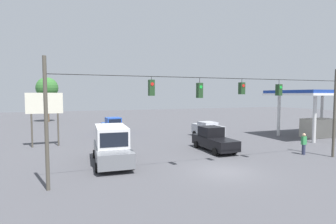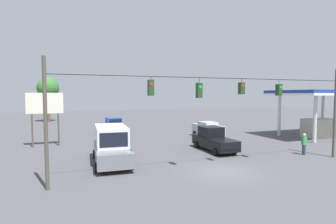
% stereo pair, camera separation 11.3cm
% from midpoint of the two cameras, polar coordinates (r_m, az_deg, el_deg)
% --- Properties ---
extents(ground_plane, '(140.00, 140.00, 0.00)m').
position_cam_midpoint_polar(ground_plane, '(18.03, 11.75, -12.58)').
color(ground_plane, '#47474C').
extents(overhead_signal_span, '(21.28, 0.38, 7.07)m').
position_cam_midpoint_polar(overhead_signal_span, '(17.58, 11.03, 1.54)').
color(overhead_signal_span, '#4C473D').
rests_on(overhead_signal_span, ground_plane).
extents(sedan_silver_oncoming_far, '(2.31, 4.55, 1.85)m').
position_cam_midpoint_polar(sedan_silver_oncoming_far, '(31.29, 8.50, -3.74)').
color(sedan_silver_oncoming_far, '#A8AAB2').
rests_on(sedan_silver_oncoming_far, ground_plane).
extents(pickup_truck_black_crossing_near, '(2.19, 5.24, 2.12)m').
position_cam_midpoint_polar(pickup_truck_black_crossing_near, '(24.20, 9.75, -5.96)').
color(pickup_truck_black_crossing_near, black).
rests_on(pickup_truck_black_crossing_near, ground_plane).
extents(pickup_truck_blue_withflow_far, '(2.50, 5.41, 2.12)m').
position_cam_midpoint_polar(pickup_truck_blue_withflow_far, '(34.96, -12.10, -2.97)').
color(pickup_truck_blue_withflow_far, '#234CB2').
rests_on(pickup_truck_blue_withflow_far, ground_plane).
extents(box_truck_grey_parked_shoulder, '(2.80, 6.47, 2.73)m').
position_cam_midpoint_polar(box_truck_grey_parked_shoulder, '(19.99, -12.33, -6.97)').
color(box_truck_grey_parked_shoulder, slate).
rests_on(box_truck_grey_parked_shoulder, ground_plane).
extents(traffic_cone_nearest, '(0.43, 0.43, 0.69)m').
position_cam_midpoint_polar(traffic_cone_nearest, '(18.64, -13.98, -10.95)').
color(traffic_cone_nearest, orange).
rests_on(traffic_cone_nearest, ground_plane).
extents(traffic_cone_second, '(0.43, 0.43, 0.69)m').
position_cam_midpoint_polar(traffic_cone_second, '(20.88, -14.03, -9.35)').
color(traffic_cone_second, orange).
rests_on(traffic_cone_second, ground_plane).
extents(traffic_cone_third, '(0.43, 0.43, 0.69)m').
position_cam_midpoint_polar(traffic_cone_third, '(23.39, -14.96, -7.94)').
color(traffic_cone_third, orange).
rests_on(traffic_cone_third, ground_plane).
extents(traffic_cone_fourth, '(0.43, 0.43, 0.69)m').
position_cam_midpoint_polar(traffic_cone_fourth, '(25.56, -15.30, -6.94)').
color(traffic_cone_fourth, orange).
rests_on(traffic_cone_fourth, ground_plane).
extents(gas_station, '(10.41, 7.28, 5.56)m').
position_cam_midpoint_polar(gas_station, '(35.69, 29.95, 1.67)').
color(gas_station, navy).
rests_on(gas_station, ground_plane).
extents(roadside_billboard, '(3.32, 0.16, 5.23)m').
position_cam_midpoint_polar(roadside_billboard, '(27.92, -25.39, 0.82)').
color(roadside_billboard, '#4C473D').
rests_on(roadside_billboard, ground_plane).
extents(pedestrian, '(0.40, 0.28, 1.81)m').
position_cam_midpoint_polar(pedestrian, '(24.95, 27.34, -6.17)').
color(pedestrian, '#2D334C').
rests_on(pedestrian, ground_plane).
extents(tree_horizon_left, '(3.87, 3.87, 8.19)m').
position_cam_midpoint_polar(tree_horizon_left, '(52.97, -24.90, 4.67)').
color(tree_horizon_left, brown).
rests_on(tree_horizon_left, ground_plane).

